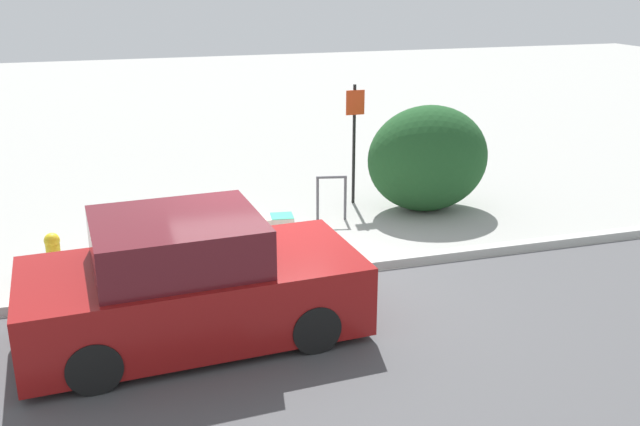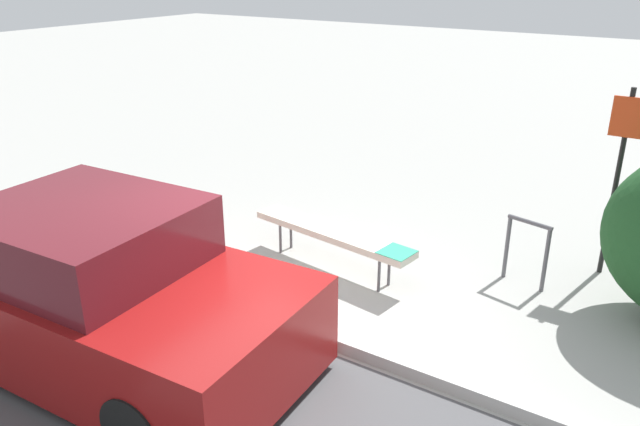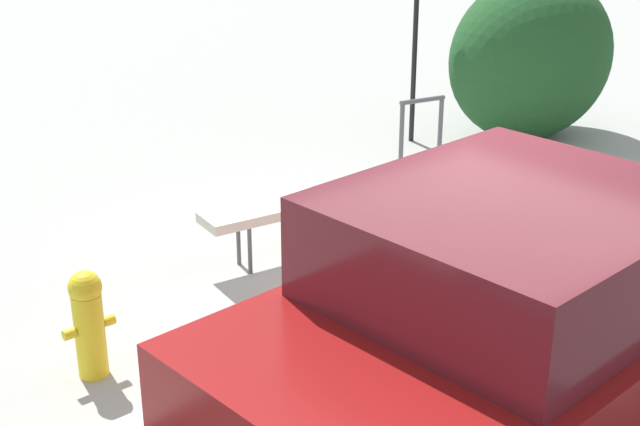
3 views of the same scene
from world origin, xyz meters
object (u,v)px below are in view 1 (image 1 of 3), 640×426
(bench, at_px, (223,222))
(parked_car_near, at_px, (190,284))
(fire_hydrant, at_px, (54,257))
(bike_rack, at_px, (331,193))
(sign_post, at_px, (354,133))

(bench, distance_m, parked_car_near, 2.91)
(fire_hydrant, distance_m, parked_car_near, 2.77)
(bench, bearing_deg, fire_hydrant, -159.48)
(bike_rack, xyz_separation_m, sign_post, (0.72, 0.83, 0.88))
(sign_post, distance_m, parked_car_near, 5.87)
(bench, bearing_deg, parked_car_near, -99.74)
(bike_rack, distance_m, parked_car_near, 4.74)
(fire_hydrant, bearing_deg, parked_car_near, -52.44)
(bench, xyz_separation_m, bike_rack, (2.12, 0.91, 0.03))
(fire_hydrant, bearing_deg, bike_rack, 17.79)
(fire_hydrant, bearing_deg, bench, 12.99)
(bench, relative_size, fire_hydrant, 3.02)
(bike_rack, relative_size, sign_post, 0.36)
(bench, distance_m, fire_hydrant, 2.61)
(parked_car_near, bearing_deg, bike_rack, 47.63)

